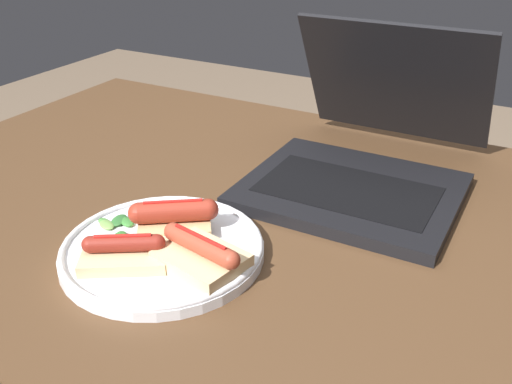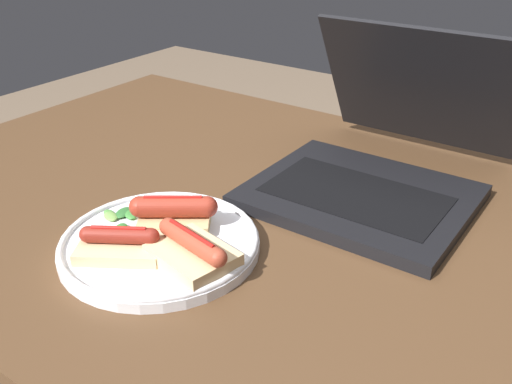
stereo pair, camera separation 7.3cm
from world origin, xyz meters
The scene contains 7 objects.
desk centered at (0.00, 0.00, 0.67)m, with size 1.32×0.80×0.75m.
laptop centered at (0.05, 0.15, 0.79)m, with size 0.30×0.38×0.23m.
plate centered at (-0.09, -0.16, 0.76)m, with size 0.25×0.25×0.02m.
sausage_toast_left centered at (-0.10, -0.13, 0.78)m, with size 0.11×0.10×0.05m.
sausage_toast_middle centered at (-0.11, -0.21, 0.78)m, with size 0.12×0.11×0.04m.
sausage_toast_right centered at (-0.03, -0.18, 0.78)m, with size 0.11×0.09×0.04m.
salad_pile centered at (-0.17, -0.16, 0.77)m, with size 0.07×0.08×0.01m.
Camera 1 is at (0.29, -0.62, 1.15)m, focal length 40.00 mm.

